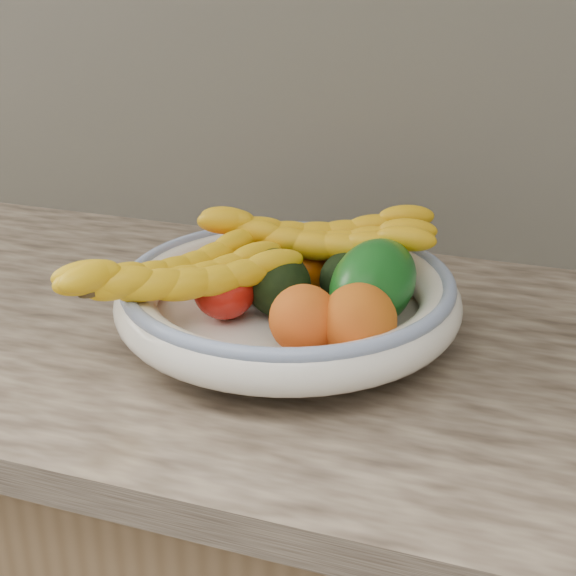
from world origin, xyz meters
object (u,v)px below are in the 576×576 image
at_px(fruit_bowl, 288,297).
at_px(banana_bunch_front, 178,282).
at_px(banana_bunch_back, 315,244).
at_px(green_mango, 373,283).

bearing_deg(fruit_bowl, banana_bunch_front, -144.51).
xyz_separation_m(banana_bunch_back, banana_bunch_front, (-0.11, -0.15, -0.01)).
xyz_separation_m(fruit_bowl, banana_bunch_back, (0.01, 0.07, 0.04)).
bearing_deg(fruit_bowl, green_mango, 4.49).
xyz_separation_m(fruit_bowl, banana_bunch_front, (-0.10, -0.07, 0.03)).
relative_size(banana_bunch_back, banana_bunch_front, 1.04).
bearing_deg(banana_bunch_back, green_mango, -48.79).
relative_size(green_mango, banana_bunch_front, 0.47).
height_order(fruit_bowl, banana_bunch_front, banana_bunch_front).
bearing_deg(fruit_bowl, banana_bunch_back, 83.91).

